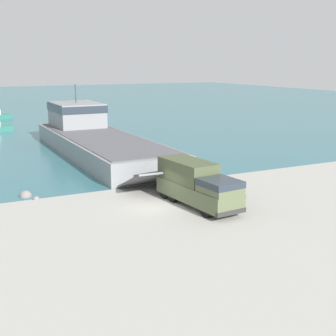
% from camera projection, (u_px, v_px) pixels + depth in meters
% --- Properties ---
extents(ground_plane, '(240.00, 240.00, 0.00)m').
position_uv_depth(ground_plane, '(155.00, 207.00, 34.41)').
color(ground_plane, '#A8A59E').
extents(landing_craft, '(8.13, 33.53, 7.62)m').
position_uv_depth(landing_craft, '(94.00, 136.00, 55.26)').
color(landing_craft, gray).
rests_on(landing_craft, ground_plane).
extents(military_truck, '(3.20, 8.05, 3.21)m').
position_uv_depth(military_truck, '(197.00, 184.00, 34.30)').
color(military_truck, '#566042').
rests_on(military_truck, ground_plane).
extents(soldier_on_ramp, '(0.49, 0.35, 1.75)m').
position_uv_depth(soldier_on_ramp, '(235.00, 189.00, 35.29)').
color(soldier_on_ramp, '#3D4C33').
rests_on(soldier_on_ramp, ground_plane).
extents(mooring_bollard, '(0.35, 0.35, 0.83)m').
position_uv_depth(mooring_bollard, '(213.00, 176.00, 41.80)').
color(mooring_bollard, '#333338').
rests_on(mooring_bollard, ground_plane).
extents(shoreline_rock_a, '(0.99, 0.99, 0.99)m').
position_uv_depth(shoreline_rock_a, '(26.00, 197.00, 36.96)').
color(shoreline_rock_a, gray).
rests_on(shoreline_rock_a, ground_plane).
extents(shoreline_rock_b, '(0.52, 0.52, 0.52)m').
position_uv_depth(shoreline_rock_b, '(36.00, 199.00, 36.19)').
color(shoreline_rock_b, gray).
rests_on(shoreline_rock_b, ground_plane).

